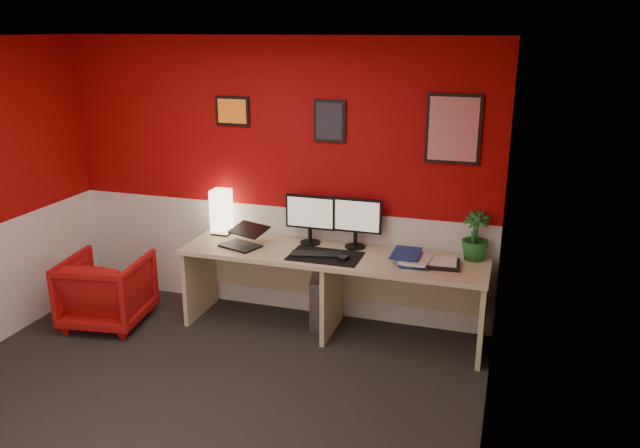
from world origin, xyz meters
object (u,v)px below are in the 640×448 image
(potted_plant, at_px, (475,236))
(armchair, at_px, (107,290))
(laptop, at_px, (240,235))
(pc_tower, at_px, (323,298))
(monitor_left, at_px, (310,212))
(monitor_right, at_px, (356,215))
(shoji_lamp, at_px, (222,213))
(zen_tray, at_px, (437,264))
(desk, at_px, (332,293))

(potted_plant, bearing_deg, armchair, -168.11)
(laptop, distance_m, pc_tower, 0.95)
(armchair, bearing_deg, potted_plant, -176.15)
(monitor_left, xyz_separation_m, pc_tower, (0.12, -0.02, -0.80))
(monitor_left, distance_m, potted_plant, 1.42)
(laptop, relative_size, pc_tower, 0.73)
(monitor_right, bearing_deg, monitor_left, -177.30)
(shoji_lamp, distance_m, monitor_right, 1.27)
(potted_plant, distance_m, armchair, 3.25)
(zen_tray, xyz_separation_m, potted_plant, (0.27, 0.23, 0.19))
(desk, relative_size, shoji_lamp, 6.50)
(laptop, distance_m, monitor_right, 1.02)
(shoji_lamp, xyz_separation_m, laptop, (0.31, -0.28, -0.09))
(laptop, height_order, monitor_right, monitor_right)
(monitor_right, relative_size, potted_plant, 1.43)
(laptop, bearing_deg, desk, 24.05)
(monitor_left, distance_m, monitor_right, 0.41)
(laptop, relative_size, monitor_right, 0.57)
(monitor_left, bearing_deg, shoji_lamp, 179.02)
(desk, bearing_deg, potted_plant, 11.17)
(zen_tray, bearing_deg, desk, 179.88)
(shoji_lamp, height_order, monitor_right, monitor_right)
(monitor_right, xyz_separation_m, potted_plant, (1.00, 0.01, -0.09))
(potted_plant, bearing_deg, shoji_lamp, -179.66)
(armchair, bearing_deg, shoji_lamp, -150.75)
(pc_tower, bearing_deg, desk, -64.80)
(desk, relative_size, zen_tray, 7.43)
(shoji_lamp, distance_m, monitor_left, 0.87)
(monitor_left, distance_m, pc_tower, 0.81)
(desk, height_order, armchair, desk)
(monitor_right, xyz_separation_m, zen_tray, (0.74, -0.22, -0.28))
(desk, height_order, potted_plant, potted_plant)
(laptop, height_order, pc_tower, laptop)
(monitor_left, relative_size, potted_plant, 1.43)
(desk, relative_size, armchair, 3.72)
(monitor_left, distance_m, zen_tray, 1.20)
(desk, height_order, zen_tray, zen_tray)
(potted_plant, bearing_deg, monitor_right, -179.48)
(monitor_left, xyz_separation_m, monitor_right, (0.41, 0.02, 0.00))
(desk, distance_m, potted_plant, 1.30)
(shoji_lamp, bearing_deg, pc_tower, -2.07)
(armchair, bearing_deg, zen_tray, -179.52)
(zen_tray, bearing_deg, potted_plant, 40.76)
(potted_plant, height_order, armchair, potted_plant)
(monitor_left, bearing_deg, zen_tray, -9.93)
(desk, xyz_separation_m, pc_tower, (-0.14, 0.18, -0.14))
(armchair, bearing_deg, monitor_left, -167.83)
(monitor_right, distance_m, pc_tower, 0.84)
(desk, distance_m, laptop, 0.94)
(shoji_lamp, relative_size, potted_plant, 0.98)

